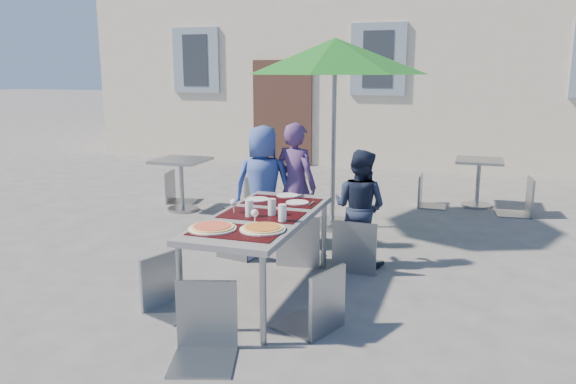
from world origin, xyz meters
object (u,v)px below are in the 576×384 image
(chair_2, at_px, (357,214))
(bg_chair_l_1, at_px, (428,172))
(dining_table, at_px, (262,221))
(child_2, at_px, (360,207))
(cafe_table_1, at_px, (478,175))
(chair_0, at_px, (236,210))
(chair_4, at_px, (317,261))
(pizza_near_left, at_px, (212,227))
(bg_chair_r_1, at_px, (524,173))
(chair_1, at_px, (300,208))
(cafe_table_0, at_px, (181,175))
(bg_chair_r_0, at_px, (248,171))
(chair_5, at_px, (203,278))
(bg_chair_l_0, at_px, (176,168))
(chair_3, at_px, (166,251))
(child_1, at_px, (296,186))
(patio_umbrella, at_px, (335,58))
(pizza_near_right, at_px, (263,228))
(child_0, at_px, (263,186))

(chair_2, height_order, bg_chair_l_1, chair_2)
(dining_table, bearing_deg, chair_2, 54.01)
(child_2, height_order, cafe_table_1, child_2)
(chair_0, bearing_deg, chair_4, -47.66)
(pizza_near_left, height_order, bg_chair_r_1, bg_chair_r_1)
(child_2, bearing_deg, chair_1, 36.21)
(cafe_table_0, relative_size, bg_chair_r_0, 0.78)
(chair_1, relative_size, bg_chair_r_1, 1.02)
(chair_5, relative_size, bg_chair_r_0, 1.04)
(pizza_near_left, xyz_separation_m, bg_chair_l_0, (-2.36, 3.57, -0.24))
(chair_3, xyz_separation_m, bg_chair_r_1, (3.06, 4.38, 0.07))
(child_1, distance_m, patio_umbrella, 1.69)
(chair_0, relative_size, chair_4, 0.93)
(chair_1, distance_m, bg_chair_l_0, 3.37)
(chair_3, bearing_deg, bg_chair_r_1, 55.06)
(pizza_near_left, relative_size, child_2, 0.32)
(chair_1, height_order, chair_2, chair_1)
(chair_1, height_order, chair_4, chair_1)
(pizza_near_left, bearing_deg, child_1, 88.70)
(patio_umbrella, distance_m, cafe_table_1, 3.02)
(chair_0, bearing_deg, bg_chair_l_1, 60.22)
(chair_0, bearing_deg, chair_1, 1.27)
(pizza_near_right, distance_m, child_2, 1.66)
(chair_2, bearing_deg, bg_chair_r_0, 134.48)
(cafe_table_0, height_order, cafe_table_1, cafe_table_0)
(chair_1, bearing_deg, cafe_table_0, 144.25)
(pizza_near_left, distance_m, cafe_table_1, 5.15)
(pizza_near_left, bearing_deg, bg_chair_l_0, 123.50)
(child_0, relative_size, bg_chair_l_1, 1.57)
(cafe_table_1, distance_m, bg_chair_r_1, 0.68)
(pizza_near_left, relative_size, chair_3, 0.43)
(pizza_near_left, xyz_separation_m, child_2, (0.85, 1.69, -0.17))
(chair_2, relative_size, bg_chair_r_1, 1.00)
(cafe_table_0, bearing_deg, pizza_near_right, -51.49)
(pizza_near_right, distance_m, cafe_table_1, 4.91)
(child_0, distance_m, cafe_table_0, 2.05)
(dining_table, relative_size, bg_chair_l_1, 2.09)
(dining_table, distance_m, chair_1, 0.93)
(dining_table, xyz_separation_m, bg_chair_r_0, (-1.35, 2.98, -0.13))
(child_1, bearing_deg, child_2, 172.80)
(chair_0, bearing_deg, patio_umbrella, 64.63)
(pizza_near_left, height_order, bg_chair_l_0, bg_chair_l_0)
(dining_table, distance_m, chair_5, 1.15)
(child_2, bearing_deg, patio_umbrella, -48.62)
(chair_0, bearing_deg, bg_chair_r_1, 43.91)
(cafe_table_1, bearing_deg, bg_chair_l_1, -163.49)
(chair_2, relative_size, patio_umbrella, 0.42)
(bg_chair_r_0, height_order, cafe_table_1, bg_chair_r_0)
(bg_chair_r_0, bearing_deg, cafe_table_1, 20.67)
(dining_table, relative_size, cafe_table_1, 2.60)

